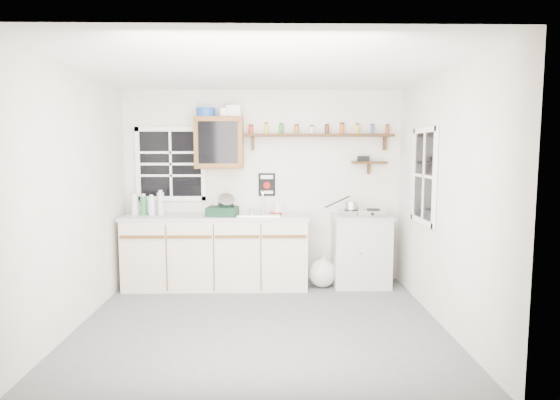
{
  "coord_description": "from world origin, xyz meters",
  "views": [
    {
      "loc": [
        0.11,
        -4.53,
        1.74
      ],
      "look_at": [
        0.2,
        0.55,
        1.19
      ],
      "focal_mm": 30.0,
      "sensor_mm": 36.0,
      "label": 1
    }
  ],
  "objects_px": {
    "hotplate": "(362,212)",
    "dish_rack": "(224,209)",
    "main_cabinet": "(217,251)",
    "spice_shelf": "(319,134)",
    "upper_cabinet": "(219,143)",
    "right_cabinet": "(361,250)"
  },
  "relations": [
    {
      "from": "upper_cabinet",
      "to": "hotplate",
      "type": "xyz_separation_m",
      "value": [
        1.81,
        -0.14,
        -0.88
      ]
    },
    {
      "from": "right_cabinet",
      "to": "dish_rack",
      "type": "bearing_deg",
      "value": -176.8
    },
    {
      "from": "upper_cabinet",
      "to": "hotplate",
      "type": "height_order",
      "value": "upper_cabinet"
    },
    {
      "from": "hotplate",
      "to": "right_cabinet",
      "type": "bearing_deg",
      "value": 108.78
    },
    {
      "from": "right_cabinet",
      "to": "upper_cabinet",
      "type": "distance_m",
      "value": 2.26
    },
    {
      "from": "main_cabinet",
      "to": "dish_rack",
      "type": "relative_size",
      "value": 5.71
    },
    {
      "from": "spice_shelf",
      "to": "hotplate",
      "type": "height_order",
      "value": "spice_shelf"
    },
    {
      "from": "dish_rack",
      "to": "hotplate",
      "type": "height_order",
      "value": "dish_rack"
    },
    {
      "from": "main_cabinet",
      "to": "right_cabinet",
      "type": "distance_m",
      "value": 1.84
    },
    {
      "from": "right_cabinet",
      "to": "hotplate",
      "type": "distance_m",
      "value": 0.49
    },
    {
      "from": "hotplate",
      "to": "dish_rack",
      "type": "bearing_deg",
      "value": 177.0
    },
    {
      "from": "right_cabinet",
      "to": "dish_rack",
      "type": "height_order",
      "value": "dish_rack"
    },
    {
      "from": "upper_cabinet",
      "to": "spice_shelf",
      "type": "distance_m",
      "value": 1.28
    },
    {
      "from": "hotplate",
      "to": "upper_cabinet",
      "type": "bearing_deg",
      "value": 170.09
    },
    {
      "from": "spice_shelf",
      "to": "dish_rack",
      "type": "relative_size",
      "value": 4.72
    },
    {
      "from": "main_cabinet",
      "to": "spice_shelf",
      "type": "distance_m",
      "value": 1.98
    },
    {
      "from": "dish_rack",
      "to": "hotplate",
      "type": "bearing_deg",
      "value": 10.07
    },
    {
      "from": "dish_rack",
      "to": "spice_shelf",
      "type": "bearing_deg",
      "value": 20.84
    },
    {
      "from": "main_cabinet",
      "to": "spice_shelf",
      "type": "height_order",
      "value": "spice_shelf"
    },
    {
      "from": "upper_cabinet",
      "to": "main_cabinet",
      "type": "bearing_deg",
      "value": -103.68
    },
    {
      "from": "upper_cabinet",
      "to": "hotplate",
      "type": "distance_m",
      "value": 2.02
    },
    {
      "from": "spice_shelf",
      "to": "dish_rack",
      "type": "xyz_separation_m",
      "value": [
        -1.2,
        -0.28,
        -0.92
      ]
    }
  ]
}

